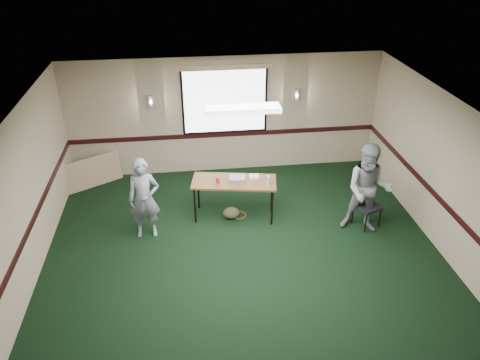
{
  "coord_description": "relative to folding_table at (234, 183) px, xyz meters",
  "views": [
    {
      "loc": [
        -0.91,
        -5.84,
        5.26
      ],
      "look_at": [
        0.0,
        1.3,
        1.2
      ],
      "focal_mm": 35.0,
      "sensor_mm": 36.0,
      "label": 1
    }
  ],
  "objects": [
    {
      "name": "ground",
      "position": [
        0.03,
        -1.97,
        -0.75
      ],
      "size": [
        8.0,
        8.0,
        0.0
      ],
      "primitive_type": "plane",
      "color": "black",
      "rests_on": "ground"
    },
    {
      "name": "room_shell",
      "position": [
        0.03,
        0.16,
        0.83
      ],
      "size": [
        8.0,
        8.02,
        8.0
      ],
      "color": "tan",
      "rests_on": "ground"
    },
    {
      "name": "folding_table",
      "position": [
        0.0,
        0.0,
        0.0
      ],
      "size": [
        1.71,
        0.92,
        0.81
      ],
      "rotation": [
        0.0,
        0.0,
        -0.18
      ],
      "color": "brown",
      "rests_on": "ground"
    },
    {
      "name": "projector",
      "position": [
        0.06,
        -0.03,
        0.11
      ],
      "size": [
        0.33,
        0.29,
        0.1
      ],
      "primitive_type": "cube",
      "rotation": [
        0.0,
        0.0,
        -0.12
      ],
      "color": "gray",
      "rests_on": "folding_table"
    },
    {
      "name": "game_console",
      "position": [
        0.4,
        0.08,
        0.08
      ],
      "size": [
        0.2,
        0.16,
        0.05
      ],
      "primitive_type": "cube",
      "rotation": [
        0.0,
        0.0,
        -0.01
      ],
      "color": "white",
      "rests_on": "folding_table"
    },
    {
      "name": "red_cup",
      "position": [
        -0.32,
        -0.03,
        0.11
      ],
      "size": [
        0.07,
        0.07,
        0.11
      ],
      "primitive_type": "cylinder",
      "color": "red",
      "rests_on": "folding_table"
    },
    {
      "name": "water_bottle",
      "position": [
        0.62,
        -0.28,
        0.17
      ],
      "size": [
        0.07,
        0.07,
        0.22
      ],
      "primitive_type": "cylinder",
      "color": "#8DC9E8",
      "rests_on": "folding_table"
    },
    {
      "name": "duffel_bag",
      "position": [
        -0.07,
        -0.07,
        -0.63
      ],
      "size": [
        0.38,
        0.32,
        0.24
      ],
      "primitive_type": "ellipsoid",
      "rotation": [
        0.0,
        0.0,
        0.24
      ],
      "color": "#3F3924",
      "rests_on": "ground"
    },
    {
      "name": "cable_coil",
      "position": [
        0.1,
        0.0,
        -0.74
      ],
      "size": [
        0.32,
        0.32,
        0.01
      ],
      "primitive_type": "torus",
      "rotation": [
        0.0,
        0.0,
        0.13
      ],
      "color": "#CD4519",
      "rests_on": "ground"
    },
    {
      "name": "folded_table",
      "position": [
        -2.97,
        1.63,
        -0.42
      ],
      "size": [
        1.22,
        0.83,
        0.67
      ],
      "primitive_type": "cube",
      "rotation": [
        -0.21,
        0.0,
        0.54
      ],
      "color": "#A18063",
      "rests_on": "ground"
    },
    {
      "name": "conference_chair",
      "position": [
        2.47,
        -0.55,
        -0.24
      ],
      "size": [
        0.57,
        0.58,
        0.88
      ],
      "rotation": [
        0.0,
        0.0,
        0.4
      ],
      "color": "black",
      "rests_on": "ground"
    },
    {
      "name": "person_left",
      "position": [
        -1.7,
        -0.4,
        0.03
      ],
      "size": [
        0.57,
        0.38,
        1.57
      ],
      "primitive_type": "imported",
      "rotation": [
        0.0,
        0.0,
        -0.01
      ],
      "color": "#445697",
      "rests_on": "ground"
    },
    {
      "name": "person_right",
      "position": [
        2.4,
        -0.76,
        0.13
      ],
      "size": [
        1.04,
        0.93,
        1.77
      ],
      "primitive_type": "imported",
      "rotation": [
        0.0,
        0.0,
        -0.36
      ],
      "color": "#7FA0C6",
      "rests_on": "ground"
    }
  ]
}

